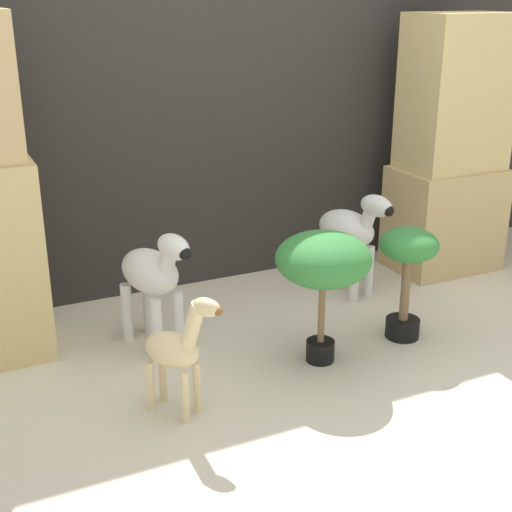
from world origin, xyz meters
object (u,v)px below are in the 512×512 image
Objects in this scene: potted_palm_back at (408,261)px; zebra_left at (154,275)px; giraffe_figurine at (177,348)px; zebra_right at (350,232)px; potted_palm_front at (323,263)px.

zebra_left is at bearing 159.42° from potted_palm_back.
giraffe_figurine is at bearing -171.90° from potted_palm_back.
potted_palm_back is at bearing -94.12° from zebra_right.
zebra_left is 0.62m from giraffe_figurine.
giraffe_figurine is (-0.10, -0.61, -0.08)m from zebra_left.
potted_palm_back is (1.15, -0.43, 0.03)m from zebra_left.
potted_palm_front is (0.75, 0.14, 0.19)m from giraffe_figurine.
potted_palm_back is at bearing 4.18° from potted_palm_front.
zebra_right is 0.98× the size of potted_palm_front.
potted_palm_front is at bearing 10.67° from giraffe_figurine.
zebra_right is at bearing 7.25° from zebra_left.
giraffe_figurine is 0.79m from potted_palm_front.
zebra_right is 0.83m from potted_palm_front.
zebra_right reaches higher than giraffe_figurine.
zebra_right is 1.09× the size of potted_palm_back.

